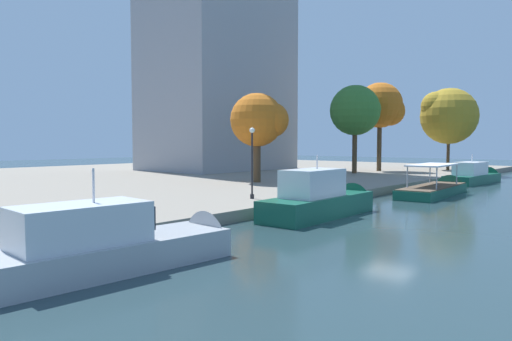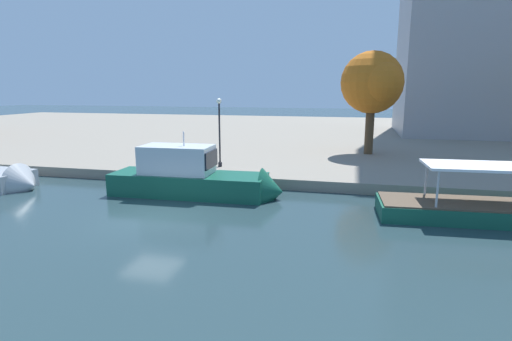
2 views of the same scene
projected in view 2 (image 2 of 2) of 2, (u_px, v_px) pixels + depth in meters
ground_plane at (151, 218)px, 19.06m from camera, size 220.00×220.00×0.00m
dock_promenade at (280, 134)px, 51.65m from camera, size 120.00×55.00×0.66m
motor_yacht_2 at (197, 180)px, 23.00m from camera, size 9.93×2.92×4.45m
lamp_post at (219, 129)px, 27.62m from camera, size 0.35×0.35×4.68m
tree_1 at (375, 84)px, 32.28m from camera, size 4.97×5.31×8.29m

